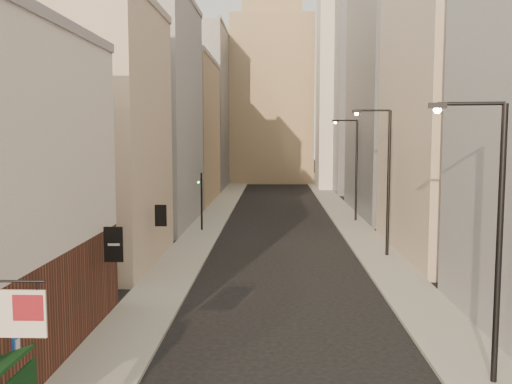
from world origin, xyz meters
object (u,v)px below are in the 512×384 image
at_px(streetlamp_near, 492,227).
at_px(streetlamp_far, 354,164).
at_px(streetlamp_mid, 385,174).
at_px(traffic_light_left, 201,190).
at_px(white_tower, 345,65).
at_px(clock_tower, 272,81).

bearing_deg(streetlamp_near, streetlamp_far, 97.01).
relative_size(streetlamp_mid, traffic_light_left, 1.97).
relative_size(streetlamp_near, streetlamp_far, 0.96).
bearing_deg(streetlamp_far, traffic_light_left, -168.56).
distance_m(streetlamp_near, streetlamp_far, 35.25).
xyz_separation_m(streetlamp_near, traffic_light_left, (-13.09, 29.50, -1.75)).
bearing_deg(streetlamp_near, white_tower, 94.84).
relative_size(clock_tower, streetlamp_mid, 4.56).
distance_m(streetlamp_far, traffic_light_left, 14.89).
xyz_separation_m(streetlamp_near, streetlamp_far, (0.50, 35.25, 0.21)).
height_order(clock_tower, traffic_light_left, clock_tower).
bearing_deg(white_tower, streetlamp_mid, -93.72).
relative_size(streetlamp_near, traffic_light_left, 1.84).
relative_size(white_tower, traffic_light_left, 8.30).
relative_size(clock_tower, streetlamp_far, 4.69).
bearing_deg(clock_tower, traffic_light_left, -96.05).
relative_size(white_tower, streetlamp_mid, 4.22).
bearing_deg(streetlamp_mid, white_tower, 88.42).
xyz_separation_m(streetlamp_mid, streetlamp_far, (0.12, 15.51, -0.15)).
bearing_deg(streetlamp_mid, streetlamp_far, 91.71).
distance_m(white_tower, streetlamp_near, 70.53).
bearing_deg(streetlamp_far, streetlamp_near, -102.30).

